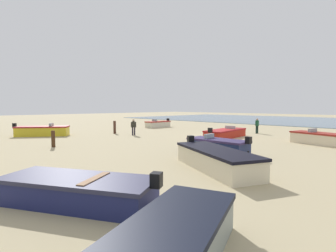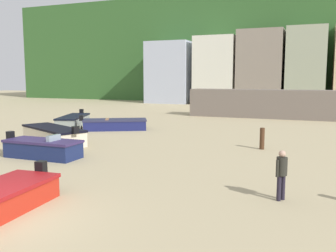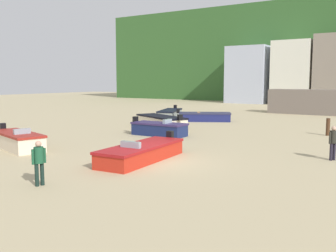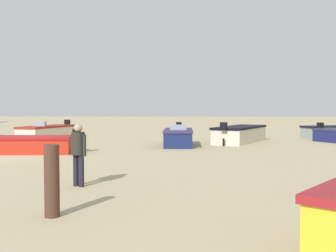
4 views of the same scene
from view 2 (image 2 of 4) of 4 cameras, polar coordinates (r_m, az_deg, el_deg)
ground_plane at (r=11.34m, az=-23.09°, el=-13.39°), size 160.00×160.00×0.00m
headland_hill at (r=73.94m, az=16.23°, el=10.59°), size 90.00×32.00×16.84m
harbor_pier at (r=37.56m, az=18.39°, el=3.12°), size 19.78×2.40×2.72m
townhouse_left at (r=58.76m, az=0.63°, el=8.06°), size 6.61×6.67×9.21m
townhouse_centre_left at (r=56.44m, az=7.49°, el=8.28°), size 5.85×6.45×9.71m
townhouse_centre_right at (r=54.67m, az=13.85°, el=8.49°), size 6.10×5.36×10.33m
townhouse_right at (r=54.23m, az=20.14°, el=8.35°), size 5.01×5.55×10.49m
boat_navy_0 at (r=28.45m, az=-8.05°, el=0.24°), size 4.92×3.76×1.12m
boat_cream_3 at (r=23.57m, az=-16.94°, el=-1.30°), size 5.45×3.83×1.27m
boat_grey_4 at (r=31.28m, az=-14.12°, el=0.77°), size 3.15×5.17×1.16m
boat_navy_5 at (r=19.43m, az=-18.39°, el=-3.24°), size 4.07×1.52×1.19m
mooring_post_near_water at (r=21.17m, az=14.04°, el=-1.86°), size 0.26×0.26×1.18m
beach_walker_distant at (r=12.56m, az=16.80°, el=-6.54°), size 0.47×0.50×1.62m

